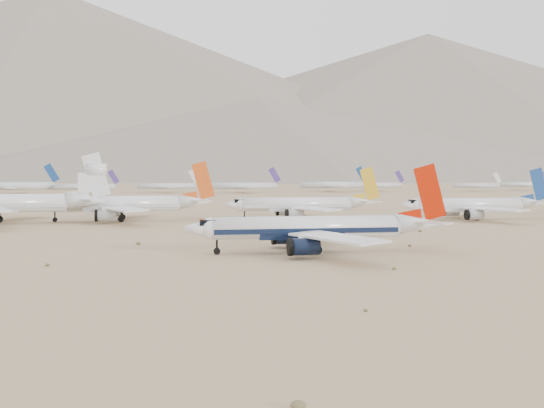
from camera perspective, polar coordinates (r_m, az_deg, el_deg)
The scene contains 10 objects.
ground at distance 133.63m, azimuth 1.86°, elevation -3.86°, with size 7000.00×7000.00×0.00m, color #907453.
main_airliner at distance 129.37m, azimuth 3.79°, elevation -2.02°, with size 48.05×46.93×16.96m.
row2_navy_widebody at distance 218.24m, azimuth 16.60°, elevation -0.09°, with size 45.33×44.33×16.13m.
row2_gold_tail at distance 210.57m, azimuth 2.57°, elevation -0.05°, with size 45.92×44.91×16.35m.
row2_orange_tail at distance 208.07m, azimuth -12.30°, elevation -0.03°, with size 50.59×49.49×18.05m.
row2_white_trijet at distance 208.45m, azimuth -21.73°, elevation 0.08°, with size 58.08×56.76×20.58m.
distant_storage_row at distance 432.48m, azimuth -2.17°, elevation 1.55°, with size 605.79×59.29×16.09m.
mountain_range at distance 1789.21m, azimuth -6.24°, elevation 8.70°, with size 7354.00×3024.00×470.00m.
foothills at distance 1349.40m, azimuth 14.95°, elevation 5.19°, with size 4637.50×1395.00×155.00m.
desert_scrub at distance 113.79m, azimuth 7.16°, elevation -4.96°, with size 261.14×127.06×0.63m.
Camera 1 is at (-25.65, -130.13, 16.27)m, focal length 45.00 mm.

